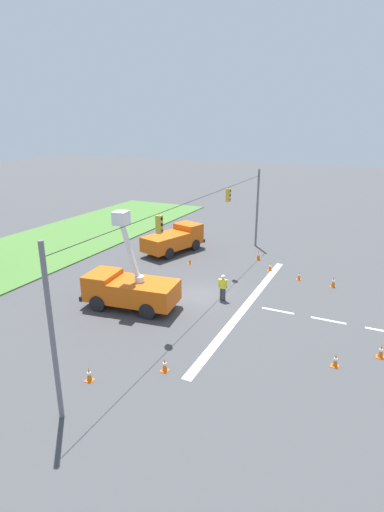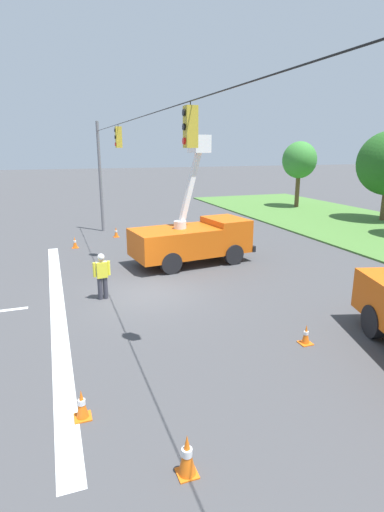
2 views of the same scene
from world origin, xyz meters
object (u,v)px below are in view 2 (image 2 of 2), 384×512
Objects in this scene: road_worker at (102,274)px; traffic_cone_mid_left at (116,232)px; traffic_cone_foreground_right at (75,242)px; traffic_cone_mid_right at (187,455)px; traffic_cone_near_bucket at (82,404)px; traffic_cone_far_left at (306,335)px; utility_truck_bucket_lift at (193,237)px; tree_far_west at (299,160)px.

road_worker is 2.65× the size of traffic_cone_mid_left.
traffic_cone_mid_right reaches higher than traffic_cone_foreground_right.
traffic_cone_near_bucket is at bearing -3.22° from traffic_cone_foreground_right.
traffic_cone_mid_left is 17.94m from traffic_cone_near_bucket.
traffic_cone_mid_left is 19.86m from traffic_cone_mid_right.
traffic_cone_foreground_right reaches higher than traffic_cone_far_left.
traffic_cone_far_left is at bearing 21.34° from traffic_cone_foreground_right.
utility_truck_bucket_lift reaches higher than traffic_cone_far_left.
utility_truck_bucket_lift reaches higher than traffic_cone_foreground_right.
utility_truck_bucket_lift is 9.17× the size of traffic_cone_foreground_right.
utility_truck_bucket_lift is at bearing 20.18° from traffic_cone_mid_left.
tree_far_west is at bearing 114.00° from traffic_cone_foreground_right.
traffic_cone_foreground_right is at bearing -66.00° from tree_far_west.
road_worker is 7.04m from traffic_cone_near_bucket.
traffic_cone_far_left is at bearing 125.24° from traffic_cone_mid_right.
traffic_cone_foreground_right is at bearing 176.78° from traffic_cone_near_bucket.
tree_far_west reaches higher than road_worker.
traffic_cone_mid_right is 1.36× the size of traffic_cone_far_left.
road_worker reaches higher than traffic_cone_far_left.
utility_truck_bucket_lift is 3.47× the size of road_worker.
tree_far_west reaches higher than traffic_cone_mid_right.
traffic_cone_foreground_right is (9.35, -21.01, -4.08)m from tree_far_west.
traffic_cone_foreground_right is 15.28m from traffic_cone_far_left.
traffic_cone_mid_right is at bearing -20.22° from utility_truck_bucket_lift.
utility_truck_bucket_lift is at bearing -47.28° from tree_far_west.
traffic_cone_mid_left is 16.59m from traffic_cone_far_left.
traffic_cone_foreground_right is 1.00× the size of traffic_cone_near_bucket.
road_worker reaches higher than traffic_cone_mid_left.
traffic_cone_far_left is (5.64, 5.10, -0.72)m from road_worker.
traffic_cone_mid_right is at bearing 2.35° from traffic_cone_foreground_right.
traffic_cone_foreground_right is at bearing -51.86° from traffic_cone_mid_left.
road_worker is at bearing -137.89° from traffic_cone_far_left.
road_worker is at bearing -48.87° from tree_far_west.
traffic_cone_foreground_right and traffic_cone_near_bucket have the same top height.
utility_truck_bucket_lift is 9.18m from traffic_cone_far_left.
utility_truck_bucket_lift is at bearing 125.45° from road_worker.
utility_truck_bucket_lift reaches higher than traffic_cone_near_bucket.
tree_far_west reaches higher than traffic_cone_foreground_right.
road_worker is 2.18× the size of traffic_cone_mid_right.
traffic_cone_far_left is (16.34, 2.88, -0.04)m from traffic_cone_mid_left.
traffic_cone_far_left is (-1.24, 6.43, -0.04)m from traffic_cone_near_bucket.
road_worker is 2.97× the size of traffic_cone_far_left.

